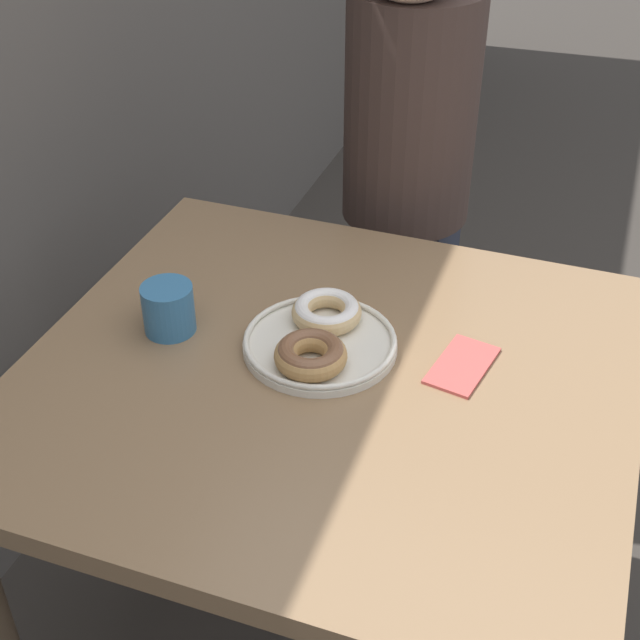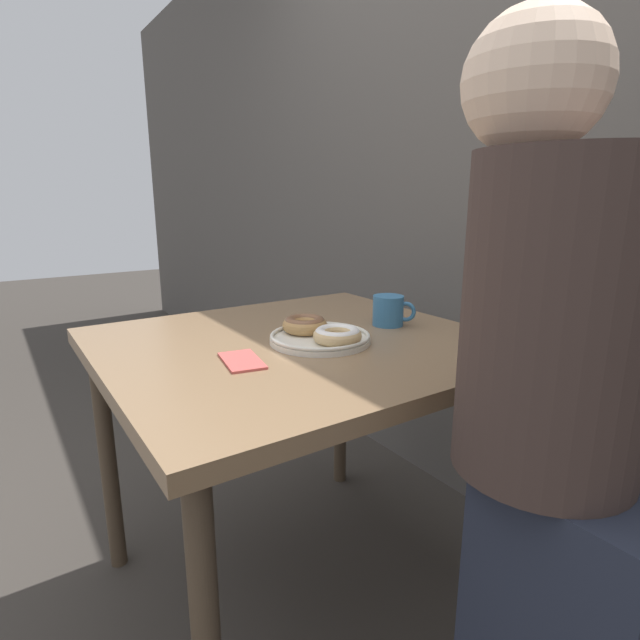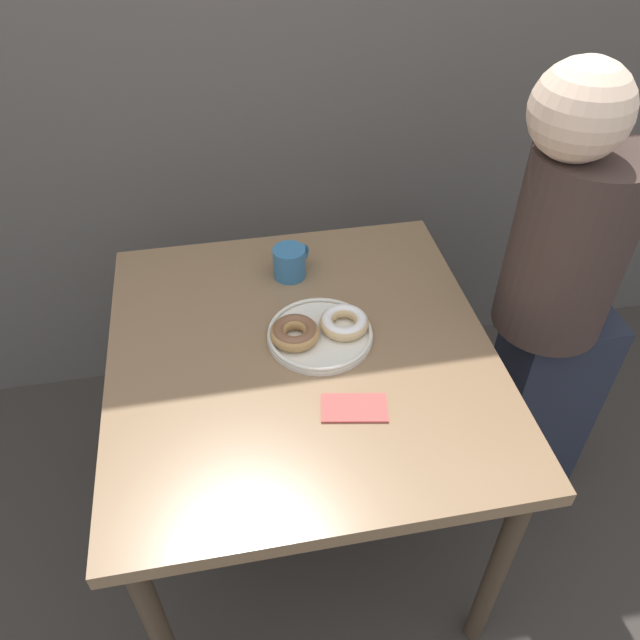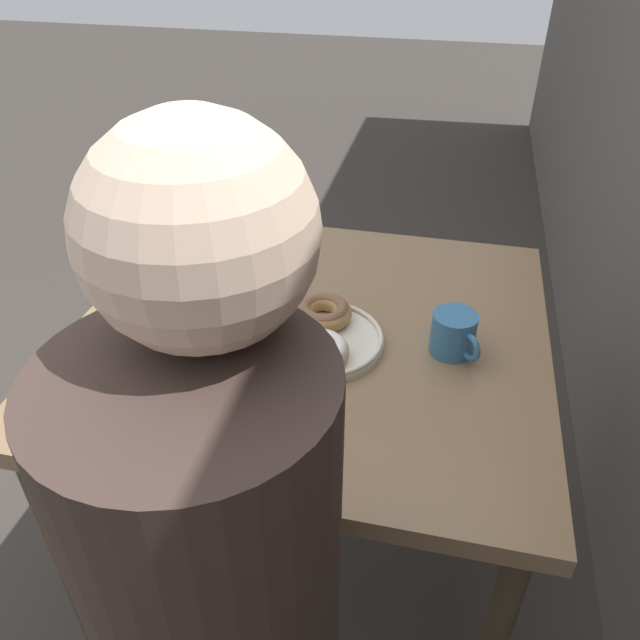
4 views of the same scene
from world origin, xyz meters
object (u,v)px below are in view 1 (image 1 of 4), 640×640
object	(u,v)px
dining_table	(328,409)
coffee_mug	(168,307)
napkin	(462,365)
person_figure	(407,198)
donut_plate	(319,337)

from	to	relation	value
dining_table	coffee_mug	distance (m)	0.33
coffee_mug	napkin	distance (m)	0.51
coffee_mug	napkin	bearing A→B (deg)	-82.53
person_figure	donut_plate	bearing A→B (deg)	-178.39
dining_table	person_figure	distance (m)	0.71
donut_plate	napkin	bearing A→B (deg)	-81.95
dining_table	napkin	bearing A→B (deg)	-67.63
dining_table	napkin	distance (m)	0.24
dining_table	donut_plate	bearing A→B (deg)	33.30
donut_plate	person_figure	world-z (taller)	person_figure
donut_plate	napkin	distance (m)	0.24
person_figure	dining_table	bearing A→B (deg)	-175.78
donut_plate	coffee_mug	distance (m)	0.27
dining_table	coffee_mug	world-z (taller)	coffee_mug
dining_table	coffee_mug	xyz separation A→B (m)	(0.02, 0.30, 0.13)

